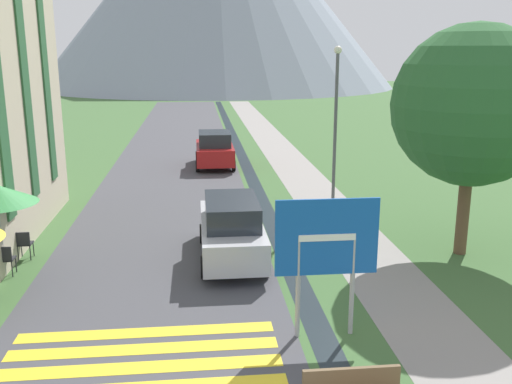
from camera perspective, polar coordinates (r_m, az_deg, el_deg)
The scene contains 13 objects.
ground_plane at distance 27.01m, azimuth -3.02°, elevation 1.46°, with size 160.00×160.00×0.00m, color #3D6033.
road at distance 36.81m, azimuth -7.76°, elevation 4.76°, with size 6.40×60.00×0.01m.
footpath at distance 37.12m, azimuth 1.73°, elevation 4.96°, with size 2.20×60.00×0.01m.
drainage_channel at distance 36.88m, azimuth -1.98°, elevation 4.90°, with size 0.60×60.00×0.00m.
crosswalk_marking at distance 11.89m, azimuth -11.29°, elevation -15.97°, with size 5.44×2.54×0.01m.
road_sign at distance 11.80m, azimuth 7.08°, elevation -5.50°, with size 2.14×0.11×3.00m.
parked_car_near at distance 16.38m, azimuth -2.46°, elevation -3.67°, with size 1.82×4.56×1.82m.
parked_car_far at distance 29.37m, azimuth -4.16°, elevation 4.28°, with size 1.96×3.94×1.82m.
cafe_chair_far_left at distance 18.06m, azimuth -23.64°, elevation -4.51°, with size 0.40×0.40×0.85m.
cafe_chair_middle at distance 16.66m, azimuth -23.77°, elevation -6.04°, with size 0.40×0.40×0.85m.
cafe_chair_far_right at distance 17.73m, azimuth -22.18°, elevation -4.69°, with size 0.40×0.40×0.85m.
streetlamp at distance 20.99m, azimuth 7.97°, elevation 7.41°, with size 0.28×0.28×6.02m.
tree_by_path at distance 17.23m, azimuth 20.88°, elevation 8.07°, with size 4.56×4.56×6.66m.
Camera 1 is at (-1.32, -6.32, 5.92)m, focal length 40.00 mm.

